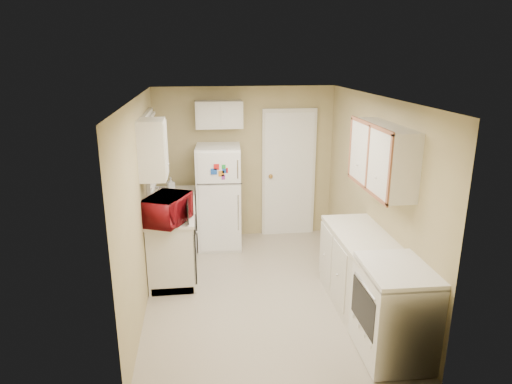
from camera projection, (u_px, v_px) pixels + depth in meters
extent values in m
plane|color=beige|center=(261.00, 290.00, 5.77)|extent=(3.80, 3.80, 0.00)
plane|color=white|center=(262.00, 98.00, 5.07)|extent=(3.80, 3.80, 0.00)
plane|color=tan|center=(141.00, 205.00, 5.25)|extent=(3.80, 3.80, 0.00)
plane|color=tan|center=(374.00, 196.00, 5.59)|extent=(3.80, 3.80, 0.00)
plane|color=tan|center=(245.00, 164.00, 7.22)|extent=(2.80, 2.80, 0.00)
plane|color=tan|center=(294.00, 273.00, 3.62)|extent=(2.80, 2.80, 0.00)
cube|color=silver|center=(174.00, 235.00, 6.36)|extent=(0.60, 1.80, 0.90)
cube|color=black|center=(195.00, 248.00, 5.81)|extent=(0.03, 0.58, 0.72)
cube|color=gray|center=(173.00, 203.00, 6.38)|extent=(0.54, 0.74, 0.16)
imported|color=maroon|center=(167.00, 211.00, 5.50)|extent=(0.69, 0.55, 0.41)
imported|color=white|center=(171.00, 185.00, 6.77)|extent=(0.13, 0.13, 0.22)
cube|color=silver|center=(151.00, 152.00, 6.14)|extent=(0.10, 0.98, 1.08)
cube|color=silver|center=(153.00, 149.00, 5.30)|extent=(0.30, 0.45, 0.70)
cube|color=white|center=(219.00, 197.00, 6.91)|extent=(0.69, 0.67, 1.57)
cube|color=silver|center=(219.00, 114.00, 6.80)|extent=(0.70, 0.30, 0.40)
cube|color=white|center=(289.00, 174.00, 7.32)|extent=(0.86, 0.06, 2.08)
cube|color=silver|center=(370.00, 283.00, 5.01)|extent=(0.60, 2.00, 0.90)
cube|color=white|center=(395.00, 311.00, 4.41)|extent=(0.66, 0.81, 0.96)
cube|color=silver|center=(382.00, 157.00, 4.92)|extent=(0.30, 1.20, 0.70)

